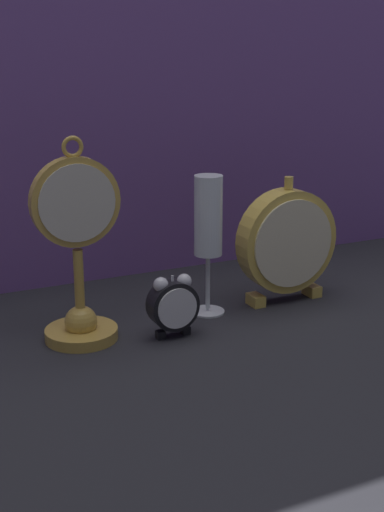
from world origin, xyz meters
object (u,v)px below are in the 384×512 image
at_px(pocket_watch_on_stand, 78,262).
at_px(champagne_flute, 208,225).
at_px(alarm_clock_twin_bell, 173,303).
at_px(mantel_clock_silver, 287,242).

bearing_deg(pocket_watch_on_stand, champagne_flute, 4.05).
distance_m(pocket_watch_on_stand, alarm_clock_twin_bell, 0.15).
bearing_deg(alarm_clock_twin_bell, champagne_flute, 35.72).
xyz_separation_m(alarm_clock_twin_bell, champagne_flute, (0.09, 0.06, 0.09)).
height_order(pocket_watch_on_stand, mantel_clock_silver, pocket_watch_on_stand).
bearing_deg(champagne_flute, pocket_watch_on_stand, -175.95).
xyz_separation_m(pocket_watch_on_stand, alarm_clock_twin_bell, (0.12, -0.05, -0.06)).
height_order(mantel_clock_silver, champagne_flute, champagne_flute).
relative_size(pocket_watch_on_stand, champagne_flute, 1.33).
distance_m(pocket_watch_on_stand, mantel_clock_silver, 0.35).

